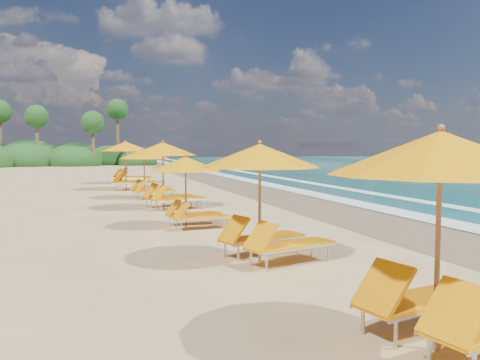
% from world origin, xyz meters
% --- Properties ---
extents(ground, '(160.00, 160.00, 0.00)m').
position_xyz_m(ground, '(0.00, 0.00, 0.00)').
color(ground, tan).
rests_on(ground, ground).
extents(wet_sand, '(4.00, 160.00, 0.01)m').
position_xyz_m(wet_sand, '(4.00, 0.00, 0.01)').
color(wet_sand, '#7C664A').
rests_on(wet_sand, ground).
extents(surf_foam, '(4.00, 160.00, 0.01)m').
position_xyz_m(surf_foam, '(6.70, 0.00, 0.03)').
color(surf_foam, white).
rests_on(surf_foam, ground).
extents(station_1, '(3.18, 3.05, 2.61)m').
position_xyz_m(station_1, '(-0.98, -11.25, 1.46)').
color(station_1, olive).
rests_on(station_1, ground).
extents(station_2, '(3.10, 3.01, 2.47)m').
position_xyz_m(station_2, '(-1.46, -6.52, 1.39)').
color(station_2, olive).
rests_on(station_2, ground).
extents(station_3, '(2.40, 2.25, 2.11)m').
position_xyz_m(station_3, '(-2.08, -1.92, 1.18)').
color(station_3, olive).
rests_on(station_3, ground).
extents(station_4, '(3.14, 3.02, 2.56)m').
position_xyz_m(station_4, '(-2.02, 2.56, 1.43)').
color(station_4, olive).
rests_on(station_4, ground).
extents(station_5, '(2.68, 2.54, 2.28)m').
position_xyz_m(station_5, '(-2.29, 6.43, 1.28)').
color(station_5, olive).
rests_on(station_5, ground).
extents(station_6, '(3.39, 3.32, 2.65)m').
position_xyz_m(station_6, '(-2.71, 10.99, 1.48)').
color(station_6, olive).
rests_on(station_6, ground).
extents(station_7, '(3.47, 3.45, 2.65)m').
position_xyz_m(station_7, '(-2.41, 15.39, 1.49)').
color(station_7, olive).
rests_on(station_7, ground).
extents(treeline, '(25.80, 8.80, 9.74)m').
position_xyz_m(treeline, '(-9.94, 45.51, 1.00)').
color(treeline, '#163D14').
rests_on(treeline, ground).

